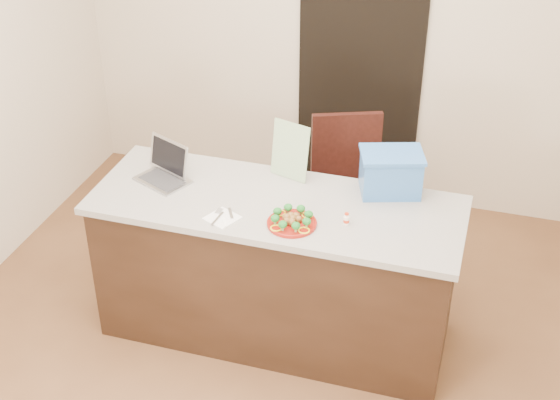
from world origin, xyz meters
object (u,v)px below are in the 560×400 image
(chair, at_px, (341,182))
(blue_box, at_px, (391,172))
(laptop, at_px, (165,169))
(yogurt_bottle, at_px, (346,220))
(plate, at_px, (292,223))
(napkin, at_px, (222,218))
(island, at_px, (276,269))

(chair, bearing_deg, blue_box, -77.30)
(laptop, bearing_deg, yogurt_bottle, 15.32)
(laptop, bearing_deg, plate, 6.85)
(yogurt_bottle, bearing_deg, blue_box, 68.03)
(plate, distance_m, blue_box, 0.65)
(napkin, bearing_deg, blue_box, 33.50)
(plate, bearing_deg, laptop, 162.50)
(napkin, distance_m, laptop, 0.56)
(island, xyz_separation_m, napkin, (-0.23, -0.24, 0.46))
(island, xyz_separation_m, yogurt_bottle, (0.42, -0.10, 0.49))
(napkin, height_order, chair, chair)
(napkin, relative_size, laptop, 0.43)
(plate, xyz_separation_m, laptop, (-0.83, 0.26, 0.05))
(napkin, xyz_separation_m, chair, (0.41, 1.10, -0.34))
(yogurt_bottle, xyz_separation_m, laptop, (-1.10, 0.18, 0.03))
(blue_box, bearing_deg, island, -170.98)
(plate, relative_size, yogurt_bottle, 3.86)
(napkin, distance_m, blue_box, 0.97)
(laptop, bearing_deg, napkin, -9.79)
(island, height_order, chair, chair)
(laptop, height_order, chair, laptop)
(laptop, relative_size, chair, 0.34)
(chair, bearing_deg, napkin, -132.19)
(yogurt_bottle, xyz_separation_m, blue_box, (0.16, 0.39, 0.10))
(laptop, distance_m, blue_box, 1.28)
(plate, relative_size, laptop, 0.74)
(napkin, bearing_deg, island, 46.73)
(island, height_order, laptop, laptop)
(yogurt_bottle, bearing_deg, plate, -162.32)
(napkin, bearing_deg, plate, 7.91)
(blue_box, xyz_separation_m, chair, (-0.39, 0.57, -0.46))
(plate, height_order, blue_box, blue_box)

